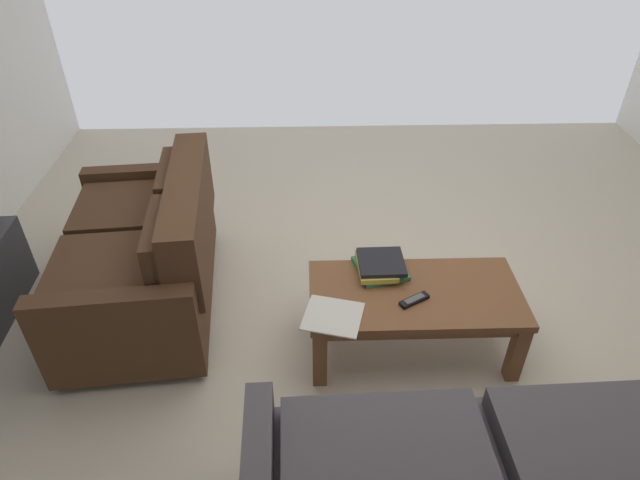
% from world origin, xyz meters
% --- Properties ---
extents(ground_plane, '(5.30, 5.13, 0.01)m').
position_xyz_m(ground_plane, '(0.00, 0.00, -0.00)').
color(ground_plane, beige).
extents(loveseat_near, '(0.90, 1.35, 0.82)m').
position_xyz_m(loveseat_near, '(1.33, -0.12, 0.36)').
color(loveseat_near, black).
rests_on(loveseat_near, ground).
extents(coffee_table, '(1.06, 0.53, 0.40)m').
position_xyz_m(coffee_table, '(-0.10, 0.28, 0.33)').
color(coffee_table, brown).
rests_on(coffee_table, ground).
extents(book_stack, '(0.29, 0.30, 0.07)m').
position_xyz_m(book_stack, '(0.07, 0.12, 0.44)').
color(book_stack, '#337F51').
rests_on(book_stack, coffee_table).
extents(tv_remote, '(0.16, 0.12, 0.02)m').
position_xyz_m(tv_remote, '(-0.08, 0.36, 0.41)').
color(tv_remote, black).
rests_on(tv_remote, coffee_table).
extents(loose_magazine, '(0.32, 0.30, 0.01)m').
position_xyz_m(loose_magazine, '(0.32, 0.45, 0.40)').
color(loose_magazine, silver).
rests_on(loose_magazine, coffee_table).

